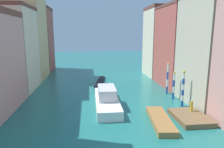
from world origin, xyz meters
The scene contains 15 objects.
ground_plane centered at (0.00, 24.50, 0.00)m, with size 154.00×154.00×0.00m, color #1E6B66.
building_left_2 centered at (-15.13, 23.41, 7.35)m, with size 6.93×9.61×14.68m.
building_left_3 centered at (-15.13, 32.96, 10.02)m, with size 6.93×9.51×20.02m.
building_left_4 centered at (-15.13, 42.53, 8.32)m, with size 6.93×9.04×16.62m.
building_right_1 centered at (15.13, 12.24, 7.85)m, with size 6.93×9.63×15.68m.
building_right_2 centered at (15.13, 22.60, 7.57)m, with size 6.93×10.76×15.13m.
building_right_3 centered at (15.13, 32.69, 8.01)m, with size 6.93×8.83×16.00m.
waterfront_dock centered at (9.63, 6.84, 0.29)m, with size 3.61×5.04×0.58m.
person_on_dock centered at (10.35, 8.07, 1.21)m, with size 0.36×0.36×1.37m.
mooring_pole_0 centered at (10.72, 11.36, 2.58)m, with size 0.39×0.39×5.05m.
mooring_pole_1 centered at (10.78, 14.54, 2.21)m, with size 0.37×0.37×4.32m.
mooring_pole_2 centered at (10.87, 17.40, 2.67)m, with size 0.33×0.33×5.23m.
vaporetto_white centered at (0.34, 12.56, 0.98)m, with size 3.18×11.00×2.72m.
gondola_black centered at (0.22, 26.57, 0.21)m, with size 2.76×9.17×0.42m.
motorboat_0 centered at (5.84, 6.42, 0.32)m, with size 2.83×7.43×0.63m.
Camera 1 is at (-2.10, -14.65, 9.95)m, focal length 33.09 mm.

